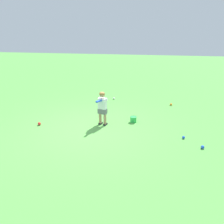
{
  "coord_description": "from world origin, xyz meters",
  "views": [
    {
      "loc": [
        5.8,
        1.75,
        2.87
      ],
      "look_at": [
        -0.42,
        0.68,
        0.45
      ],
      "focal_mm": 35.28,
      "sensor_mm": 36.0,
      "label": 1
    }
  ],
  "objects": [
    {
      "name": "play_ball_by_bucket",
      "position": [
        -2.69,
        2.65,
        0.05
      ],
      "size": [
        0.09,
        0.09,
        0.09
      ],
      "primitive_type": "sphere",
      "color": "orange",
      "rests_on": "ground"
    },
    {
      "name": "play_ball_center_lawn",
      "position": [
        0.6,
        3.18,
        0.04
      ],
      "size": [
        0.09,
        0.09,
        0.09
      ],
      "primitive_type": "sphere",
      "color": "blue",
      "rests_on": "ground"
    },
    {
      "name": "child_batter",
      "position": [
        -0.41,
        0.37,
        0.65
      ],
      "size": [
        0.62,
        0.32,
        1.08
      ],
      "color": "#232328",
      "rests_on": "ground"
    },
    {
      "name": "play_ball_behind_batter",
      "position": [
        -3.07,
        0.29,
        0.05
      ],
      "size": [
        0.09,
        0.09,
        0.09
      ],
      "primitive_type": "sphere",
      "color": "white",
      "rests_on": "ground"
    },
    {
      "name": "toy_bucket",
      "position": [
        -0.79,
        1.31,
        0.1
      ],
      "size": [
        0.22,
        0.22,
        0.19
      ],
      "color": "green",
      "rests_on": "ground"
    },
    {
      "name": "ground_plane",
      "position": [
        0.0,
        0.0,
        0.0
      ],
      "size": [
        40.0,
        40.0,
        0.0
      ],
      "primitive_type": "plane",
      "color": "#519942"
    },
    {
      "name": "play_ball_far_right",
      "position": [
        -0.04,
        -1.58,
        0.05
      ],
      "size": [
        0.1,
        0.1,
        0.1
      ],
      "primitive_type": "sphere",
      "color": "red",
      "rests_on": "ground"
    },
    {
      "name": "play_ball_far_left",
      "position": [
        0.12,
        2.78,
        0.04
      ],
      "size": [
        0.08,
        0.08,
        0.08
      ],
      "primitive_type": "sphere",
      "color": "blue",
      "rests_on": "ground"
    }
  ]
}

